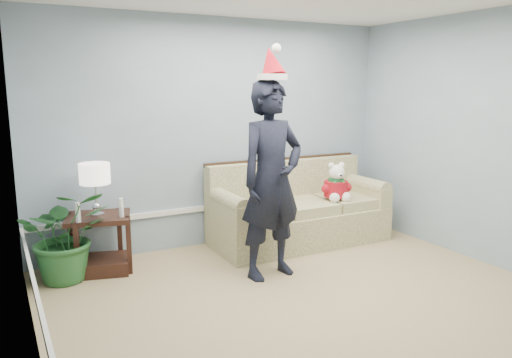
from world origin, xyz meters
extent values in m
cube|color=tan|center=(0.00, 0.00, -0.01)|extent=(4.50, 5.00, 0.02)
cube|color=#91A4B9|center=(0.00, 2.51, 1.35)|extent=(4.50, 0.02, 2.70)
cube|color=#91A4B9|center=(-2.26, 0.00, 1.35)|extent=(0.02, 5.00, 2.70)
cube|color=white|center=(0.00, 2.48, 0.45)|extent=(4.48, 0.03, 0.06)
cube|color=white|center=(-2.23, 0.00, 0.45)|extent=(0.03, 4.98, 0.06)
cube|color=#5B6932|center=(0.84, 1.99, 0.20)|extent=(2.15, 0.94, 0.41)
cube|color=#5B6932|center=(0.17, 1.94, 0.47)|extent=(0.64, 0.74, 0.12)
cube|color=#5B6932|center=(0.84, 1.94, 0.47)|extent=(0.64, 0.74, 0.12)
cube|color=#5B6932|center=(1.50, 1.94, 0.47)|extent=(0.64, 0.74, 0.12)
cube|color=#5B6932|center=(0.84, 2.34, 0.69)|extent=(2.15, 0.23, 0.57)
cube|color=black|center=(0.84, 2.41, 0.98)|extent=(2.15, 0.08, 0.05)
cube|color=#5B6932|center=(-0.14, 1.99, 0.53)|extent=(0.19, 0.92, 0.25)
cube|color=#5B6932|center=(1.82, 1.99, 0.53)|extent=(0.19, 0.92, 0.25)
cube|color=#351B13|center=(-1.53, 2.14, 0.58)|extent=(0.74, 0.67, 0.05)
cube|color=#351B13|center=(-1.53, 2.14, 0.07)|extent=(0.67, 0.59, 0.14)
cube|color=#351B13|center=(-1.78, 1.93, 0.30)|extent=(0.06, 0.06, 0.61)
cube|color=#351B13|center=(-1.27, 1.93, 0.30)|extent=(0.06, 0.06, 0.61)
cube|color=#351B13|center=(-1.78, 2.34, 0.30)|extent=(0.06, 0.06, 0.61)
cube|color=#351B13|center=(-1.27, 2.34, 0.30)|extent=(0.06, 0.06, 0.61)
cylinder|color=silver|center=(-1.54, 2.12, 0.62)|extent=(0.14, 0.14, 0.03)
sphere|color=silver|center=(-1.54, 2.12, 0.70)|extent=(0.09, 0.09, 0.09)
cylinder|color=silver|center=(-1.54, 2.12, 0.83)|extent=(0.02, 0.02, 0.31)
cylinder|color=white|center=(-1.54, 2.12, 1.04)|extent=(0.31, 0.31, 0.21)
cylinder|color=silver|center=(-1.74, 1.96, 0.66)|extent=(0.05, 0.05, 0.11)
cylinder|color=white|center=(-1.74, 1.96, 0.76)|extent=(0.04, 0.04, 0.09)
cylinder|color=silver|center=(-1.33, 1.96, 0.66)|extent=(0.05, 0.05, 0.11)
cylinder|color=white|center=(-1.33, 1.96, 0.76)|extent=(0.04, 0.04, 0.09)
imported|color=#245D2A|center=(-1.86, 2.06, 0.46)|extent=(0.86, 0.76, 0.93)
imported|color=black|center=(0.00, 1.22, 0.99)|extent=(0.78, 0.57, 1.97)
cylinder|color=white|center=(0.00, 1.22, 1.99)|extent=(0.34, 0.34, 0.06)
cone|color=red|center=(0.00, 1.25, 2.14)|extent=(0.29, 0.35, 0.34)
sphere|color=white|center=(0.00, 1.15, 2.25)|extent=(0.09, 0.09, 0.09)
sphere|color=white|center=(1.26, 1.83, 0.67)|extent=(0.27, 0.27, 0.27)
cylinder|color=red|center=(1.26, 1.83, 0.67)|extent=(0.34, 0.34, 0.19)
cylinder|color=#15652E|center=(1.26, 1.83, 0.77)|extent=(0.23, 0.23, 0.03)
sphere|color=white|center=(1.18, 1.71, 0.58)|extent=(0.12, 0.12, 0.12)
sphere|color=white|center=(1.33, 1.71, 0.58)|extent=(0.12, 0.12, 0.12)
sphere|color=white|center=(1.26, 1.82, 0.87)|extent=(0.19, 0.19, 0.19)
sphere|color=black|center=(1.26, 1.70, 0.85)|extent=(0.03, 0.03, 0.03)
sphere|color=white|center=(1.19, 1.83, 0.96)|extent=(0.07, 0.07, 0.07)
sphere|color=white|center=(1.32, 1.83, 0.96)|extent=(0.07, 0.07, 0.07)
camera|label=1|loc=(-2.42, -2.99, 1.92)|focal=35.00mm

